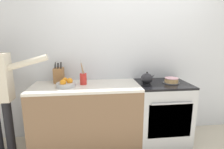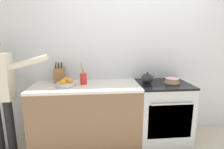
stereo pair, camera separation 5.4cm
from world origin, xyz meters
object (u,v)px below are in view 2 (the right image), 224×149
Objects in this scene: knife_block at (60,75)px; fruit_bowl at (66,83)px; stove_range at (162,112)px; tea_kettle at (147,79)px; layer_cake at (172,81)px; utensil_crock at (83,78)px.

knife_block reaches higher than fruit_bowl.
fruit_bowl is at bearing -60.31° from knife_block.
fruit_bowl reaches higher than stove_range.
fruit_bowl is (0.13, -0.23, -0.07)m from knife_block.
tea_kettle is 1.14m from fruit_bowl.
layer_cake is 1.27m from utensil_crock.
layer_cake is 1.13× the size of tea_kettle.
tea_kettle reaches higher than fruit_bowl.
layer_cake is 1.64m from knife_block.
utensil_crock reaches higher than knife_block.
utensil_crock reaches higher than stove_range.
stove_range is at bearing -1.25° from tea_kettle.
knife_block is (-1.51, 0.19, 0.57)m from stove_range.
utensil_crock is 1.38× the size of fruit_bowl.
fruit_bowl is (-1.14, -0.04, -0.03)m from tea_kettle.
tea_kettle is at bearing 175.62° from layer_cake.
knife_block is 0.86× the size of utensil_crock.
knife_block is (-1.27, 0.19, 0.04)m from tea_kettle.
utensil_crock reaches higher than fruit_bowl.
stove_range is at bearing -2.55° from utensil_crock.
utensil_crock reaches higher than layer_cake.
layer_cake is at bearing -3.31° from utensil_crock.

